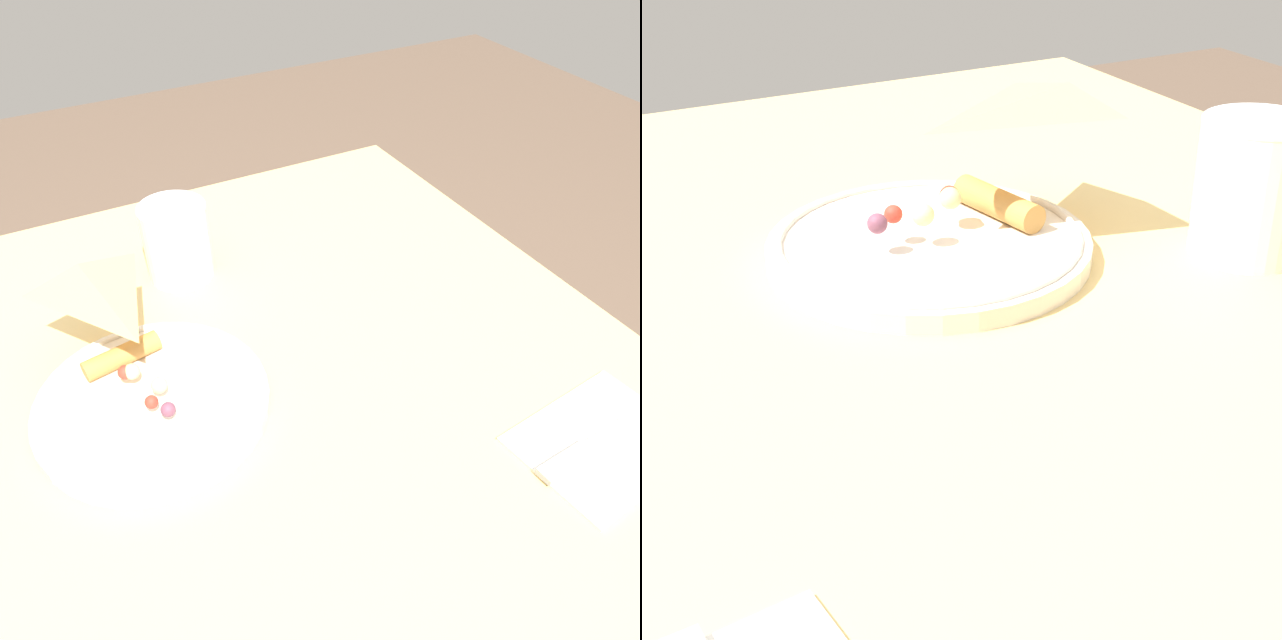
% 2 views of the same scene
% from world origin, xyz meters
% --- Properties ---
extents(dining_table, '(1.07, 0.88, 0.77)m').
position_xyz_m(dining_table, '(0.00, 0.00, 0.66)').
color(dining_table, '#DBB770').
rests_on(dining_table, ground_plane).
extents(plate_pizza, '(0.26, 0.26, 0.05)m').
position_xyz_m(plate_pizza, '(-0.04, -0.01, 0.78)').
color(plate_pizza, silver).
rests_on(plate_pizza, dining_table).
extents(milk_glass, '(0.09, 0.09, 0.11)m').
position_xyz_m(milk_glass, '(0.07, 0.21, 0.82)').
color(milk_glass, white).
rests_on(milk_glass, dining_table).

